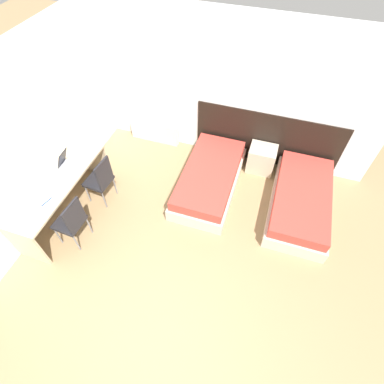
{
  "coord_description": "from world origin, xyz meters",
  "views": [
    {
      "loc": [
        0.95,
        -0.86,
        4.26
      ],
      "look_at": [
        0.0,
        2.04,
        0.55
      ],
      "focal_mm": 28.0,
      "sensor_mm": 36.0,
      "label": 1
    }
  ],
  "objects_px": {
    "chair_near_laptop": "(101,179)",
    "laptop": "(67,163)",
    "bed_near_window": "(209,179)",
    "bed_near_door": "(301,201)",
    "chair_near_notebook": "(71,220)",
    "nightstand": "(261,159)"
  },
  "relations": [
    {
      "from": "chair_near_laptop",
      "to": "chair_near_notebook",
      "type": "bearing_deg",
      "value": -84.99
    },
    {
      "from": "nightstand",
      "to": "laptop",
      "type": "bearing_deg",
      "value": -150.14
    },
    {
      "from": "laptop",
      "to": "chair_near_laptop",
      "type": "bearing_deg",
      "value": 6.37
    },
    {
      "from": "bed_near_window",
      "to": "nightstand",
      "type": "relative_size",
      "value": 3.69
    },
    {
      "from": "bed_near_window",
      "to": "chair_near_laptop",
      "type": "relative_size",
      "value": 2.02
    },
    {
      "from": "chair_near_laptop",
      "to": "bed_near_door",
      "type": "bearing_deg",
      "value": 19.37
    },
    {
      "from": "chair_near_laptop",
      "to": "laptop",
      "type": "bearing_deg",
      "value": -164.07
    },
    {
      "from": "bed_near_window",
      "to": "chair_near_laptop",
      "type": "xyz_separation_m",
      "value": [
        -1.67,
        -0.84,
        0.31
      ]
    },
    {
      "from": "bed_near_door",
      "to": "chair_near_notebook",
      "type": "bearing_deg",
      "value": -152.32
    },
    {
      "from": "bed_near_window",
      "to": "laptop",
      "type": "height_order",
      "value": "laptop"
    },
    {
      "from": "nightstand",
      "to": "laptop",
      "type": "distance_m",
      "value": 3.45
    },
    {
      "from": "chair_near_notebook",
      "to": "laptop",
      "type": "relative_size",
      "value": 2.95
    },
    {
      "from": "laptop",
      "to": "chair_near_notebook",
      "type": "bearing_deg",
      "value": -64.11
    },
    {
      "from": "bed_near_window",
      "to": "laptop",
      "type": "distance_m",
      "value": 2.42
    },
    {
      "from": "bed_near_door",
      "to": "chair_near_laptop",
      "type": "bearing_deg",
      "value": -165.64
    },
    {
      "from": "bed_near_window",
      "to": "bed_near_door",
      "type": "relative_size",
      "value": 1.0
    },
    {
      "from": "bed_near_window",
      "to": "chair_near_laptop",
      "type": "bearing_deg",
      "value": -153.22
    },
    {
      "from": "bed_near_window",
      "to": "nightstand",
      "type": "distance_m",
      "value": 1.11
    },
    {
      "from": "bed_near_window",
      "to": "bed_near_door",
      "type": "distance_m",
      "value": 1.62
    },
    {
      "from": "chair_near_laptop",
      "to": "laptop",
      "type": "xyz_separation_m",
      "value": [
        -0.47,
        -0.09,
        0.31
      ]
    },
    {
      "from": "chair_near_laptop",
      "to": "bed_near_window",
      "type": "bearing_deg",
      "value": 31.78
    },
    {
      "from": "bed_near_door",
      "to": "chair_near_notebook",
      "type": "relative_size",
      "value": 2.02
    }
  ]
}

